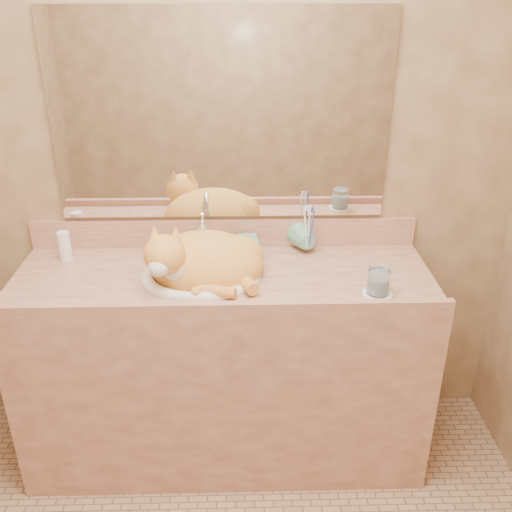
{
  "coord_description": "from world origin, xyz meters",
  "views": [
    {
      "loc": [
        0.08,
        -1.2,
        1.87
      ],
      "look_at": [
        0.13,
        0.7,
        0.94
      ],
      "focal_mm": 40.0,
      "sensor_mm": 36.0,
      "label": 1
    }
  ],
  "objects_px": {
    "vanity_counter": "(225,365)",
    "soap_dispenser": "(250,243)",
    "cat": "(201,259)",
    "sink_basin": "(201,261)",
    "water_glass": "(379,282)",
    "toothbrush_cup": "(308,244)"
  },
  "relations": [
    {
      "from": "vanity_counter",
      "to": "water_glass",
      "type": "bearing_deg",
      "value": -17.16
    },
    {
      "from": "cat",
      "to": "soap_dispenser",
      "type": "distance_m",
      "value": 0.22
    },
    {
      "from": "vanity_counter",
      "to": "sink_basin",
      "type": "relative_size",
      "value": 3.61
    },
    {
      "from": "vanity_counter",
      "to": "water_glass",
      "type": "xyz_separation_m",
      "value": [
        0.56,
        -0.17,
        0.48
      ]
    },
    {
      "from": "cat",
      "to": "soap_dispenser",
      "type": "xyz_separation_m",
      "value": [
        0.19,
        0.12,
        0.01
      ]
    },
    {
      "from": "vanity_counter",
      "to": "soap_dispenser",
      "type": "relative_size",
      "value": 9.35
    },
    {
      "from": "vanity_counter",
      "to": "cat",
      "type": "distance_m",
      "value": 0.51
    },
    {
      "from": "water_glass",
      "to": "toothbrush_cup",
      "type": "bearing_deg",
      "value": 122.4
    },
    {
      "from": "cat",
      "to": "sink_basin",
      "type": "bearing_deg",
      "value": -95.55
    },
    {
      "from": "cat",
      "to": "water_glass",
      "type": "xyz_separation_m",
      "value": [
        0.63,
        -0.16,
        -0.02
      ]
    },
    {
      "from": "vanity_counter",
      "to": "soap_dispenser",
      "type": "height_order",
      "value": "soap_dispenser"
    },
    {
      "from": "soap_dispenser",
      "to": "toothbrush_cup",
      "type": "xyz_separation_m",
      "value": [
        0.24,
        0.06,
        -0.03
      ]
    },
    {
      "from": "vanity_counter",
      "to": "sink_basin",
      "type": "height_order",
      "value": "sink_basin"
    },
    {
      "from": "cat",
      "to": "toothbrush_cup",
      "type": "bearing_deg",
      "value": 29.84
    },
    {
      "from": "cat",
      "to": "water_glass",
      "type": "relative_size",
      "value": 4.8
    },
    {
      "from": "vanity_counter",
      "to": "toothbrush_cup",
      "type": "bearing_deg",
      "value": 25.51
    },
    {
      "from": "sink_basin",
      "to": "toothbrush_cup",
      "type": "distance_m",
      "value": 0.46
    },
    {
      "from": "cat",
      "to": "toothbrush_cup",
      "type": "relative_size",
      "value": 3.96
    },
    {
      "from": "cat",
      "to": "soap_dispenser",
      "type": "bearing_deg",
      "value": 40.18
    },
    {
      "from": "soap_dispenser",
      "to": "toothbrush_cup",
      "type": "bearing_deg",
      "value": 6.11
    },
    {
      "from": "vanity_counter",
      "to": "water_glass",
      "type": "relative_size",
      "value": 17.38
    },
    {
      "from": "vanity_counter",
      "to": "soap_dispenser",
      "type": "xyz_separation_m",
      "value": [
        0.11,
        0.11,
        0.51
      ]
    }
  ]
}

